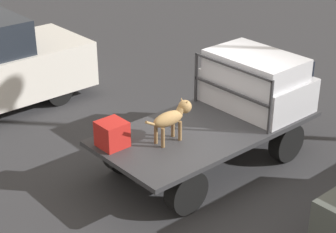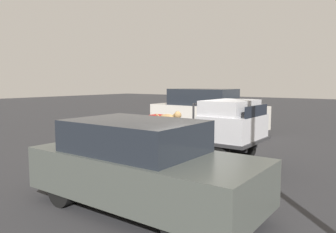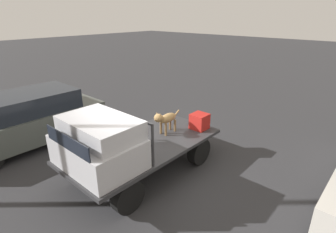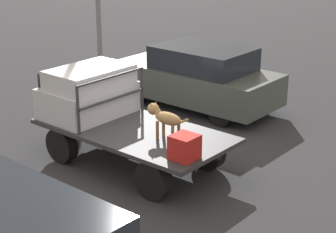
# 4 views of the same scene
# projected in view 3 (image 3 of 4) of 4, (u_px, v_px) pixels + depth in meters

# --- Properties ---
(ground_plane) EXTENTS (80.00, 80.00, 0.00)m
(ground_plane) POSITION_uv_depth(u_px,v_px,m) (145.00, 171.00, 6.66)
(ground_plane) COLOR #2D2D30
(flatbed_truck) EXTENTS (3.91, 1.92, 0.77)m
(flatbed_truck) POSITION_uv_depth(u_px,v_px,m) (144.00, 151.00, 6.45)
(flatbed_truck) COLOR black
(flatbed_truck) RESTS_ON ground
(truck_cab) EXTENTS (1.27, 1.80, 1.02)m
(truck_cab) POSITION_uv_depth(u_px,v_px,m) (99.00, 144.00, 5.34)
(truck_cab) COLOR #B7B7BC
(truck_cab) RESTS_ON flatbed_truck
(truck_headboard) EXTENTS (0.04, 1.80, 0.96)m
(truck_headboard) POSITION_uv_depth(u_px,v_px,m) (124.00, 127.00, 5.75)
(truck_headboard) COLOR #2D2D30
(truck_headboard) RESTS_ON flatbed_truck
(dog) EXTENTS (0.98, 0.23, 0.66)m
(dog) POSITION_uv_depth(u_px,v_px,m) (165.00, 119.00, 6.76)
(dog) COLOR brown
(dog) RESTS_ON flatbed_truck
(cargo_crate) EXTENTS (0.42, 0.42, 0.42)m
(cargo_crate) POSITION_uv_depth(u_px,v_px,m) (199.00, 121.00, 7.14)
(cargo_crate) COLOR #AD1E19
(cargo_crate) RESTS_ON flatbed_truck
(parked_sedan) EXTENTS (4.24, 1.82, 1.59)m
(parked_sedan) POSITION_uv_depth(u_px,v_px,m) (30.00, 119.00, 7.80)
(parked_sedan) COLOR black
(parked_sedan) RESTS_ON ground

